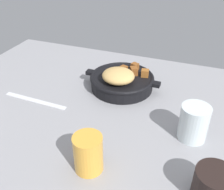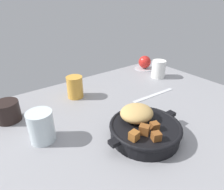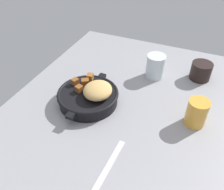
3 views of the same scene
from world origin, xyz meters
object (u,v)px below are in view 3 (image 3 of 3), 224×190
Objects in this scene: coffee_mug_dark at (201,71)px; juice_glass_amber at (197,113)px; cast_iron_skillet at (89,95)px; butter_knife at (106,171)px; water_glass_tall at (155,66)px.

coffee_mug_dark is 25.87cm from juice_glass_amber.
coffee_mug_dark is 0.89× the size of juice_glass_amber.
juice_glass_amber is at bearing 3.99° from coffee_mug_dark.
butter_knife is (22.55, 16.40, -3.05)cm from cast_iron_skillet.
water_glass_tall reaches higher than cast_iron_skillet.
water_glass_tall is at bearing -71.10° from coffee_mug_dark.
cast_iron_skillet is 35.12cm from juice_glass_amber.
butter_knife is 47.24cm from water_glass_tall.
cast_iron_skillet is 29.43cm from water_glass_tall.
juice_glass_amber is (-26.97, 18.43, 4.25)cm from butter_knife.
water_glass_tall is (5.73, -16.75, 1.25)cm from coffee_mug_dark.
coffee_mug_dark is (-52.77, 16.63, 3.23)cm from butter_knife.
cast_iron_skillet is 44.76cm from coffee_mug_dark.
cast_iron_skillet reaches higher than coffee_mug_dark.
cast_iron_skillet is 28.05cm from butter_knife.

